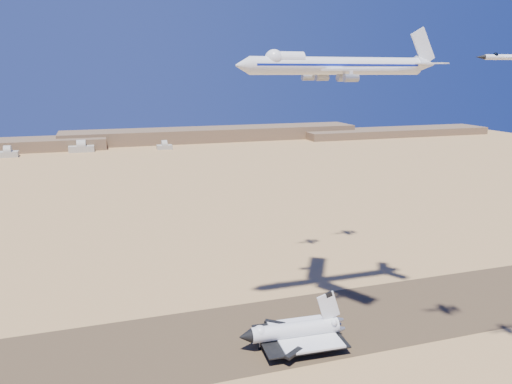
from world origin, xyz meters
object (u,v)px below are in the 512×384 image
object	(u,v)px
crew_c	(326,350)
chase_jet_d	(358,64)
carrier_747	(332,66)
chase_jet_a	(505,57)
crew_b	(323,350)
shuttle	(294,332)
crew_a	(321,351)
chase_jet_c	(312,70)

from	to	relation	value
crew_c	chase_jet_d	distance (m)	138.05
chase_jet_d	carrier_747	bearing A→B (deg)	-124.90
carrier_747	chase_jet_a	world-z (taller)	carrier_747
carrier_747	crew_b	world-z (taller)	carrier_747
chase_jet_a	chase_jet_d	world-z (taller)	chase_jet_a
shuttle	crew_c	xyz separation A→B (m)	(8.65, -8.15, -4.20)
crew_a	chase_jet_c	distance (m)	123.56
chase_jet_c	chase_jet_d	bearing A→B (deg)	11.50
carrier_747	chase_jet_d	bearing A→B (deg)	54.34
crew_a	chase_jet_a	bearing A→B (deg)	-109.06
chase_jet_d	crew_a	bearing A→B (deg)	-122.83
crew_a	chase_jet_c	world-z (taller)	chase_jet_c
chase_jet_a	chase_jet_c	xyz separation A→B (m)	(-17.26, 95.77, -3.20)
crew_b	crew_c	size ratio (longest dim) A/B	1.02
carrier_747	chase_jet_c	bearing A→B (deg)	73.23
chase_jet_c	crew_a	bearing A→B (deg)	-113.71
shuttle	chase_jet_c	xyz separation A→B (m)	(34.04, 66.44, 90.48)
carrier_747	chase_jet_d	distance (m)	74.13
shuttle	carrier_747	size ratio (longest dim) A/B	0.51
shuttle	crew_c	size ratio (longest dim) A/B	22.13
carrier_747	crew_c	distance (m)	98.77
chase_jet_a	chase_jet_d	distance (m)	103.58
crew_b	chase_jet_a	distance (m)	109.31
crew_a	crew_b	xyz separation A→B (m)	(0.93, 0.19, 0.02)
carrier_747	chase_jet_a	distance (m)	54.47
carrier_747	shuttle	bearing A→B (deg)	-142.48
crew_b	chase_jet_d	xyz separation A→B (m)	(53.81, 81.65, 97.81)
shuttle	chase_jet_a	xyz separation A→B (m)	(51.30, -29.33, 93.68)
carrier_747	chase_jet_a	xyz separation A→B (m)	(33.34, -43.03, 2.00)
chase_jet_c	chase_jet_a	bearing A→B (deg)	-83.29
carrier_747	crew_a	xyz separation A→B (m)	(-11.34, -21.78, -95.87)
chase_jet_d	crew_c	bearing A→B (deg)	-121.81
carrier_747	crew_a	world-z (taller)	carrier_747
shuttle	crew_b	xyz separation A→B (m)	(7.55, -7.89, -4.17)
chase_jet_a	chase_jet_d	size ratio (longest dim) A/B	1.03
shuttle	chase_jet_d	distance (m)	134.07
chase_jet_a	chase_jet_c	bearing A→B (deg)	110.24
crew_a	chase_jet_a	distance (m)	109.67
crew_a	chase_jet_c	size ratio (longest dim) A/B	0.12
carrier_747	chase_jet_c	xyz separation A→B (m)	(16.08, 52.74, -1.20)
chase_jet_a	crew_b	bearing A→B (deg)	163.92
crew_b	crew_c	bearing A→B (deg)	-152.53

